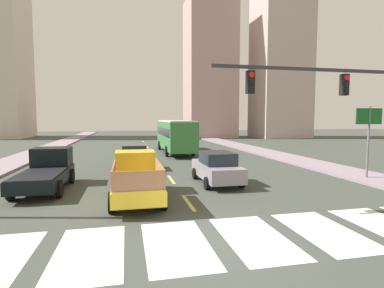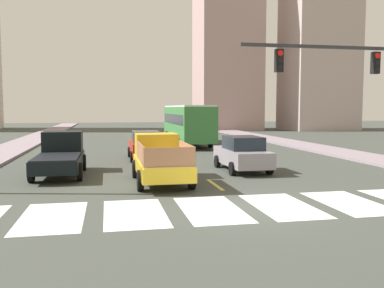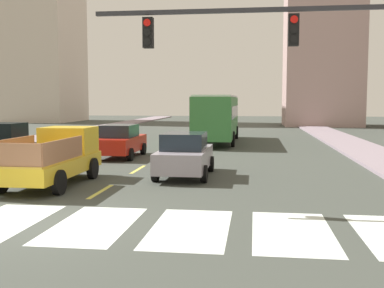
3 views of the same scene
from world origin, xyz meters
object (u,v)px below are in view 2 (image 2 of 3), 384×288
pickup_dark (61,155)px  city_bus (187,122)px  sedan_near_right (146,145)px  sedan_far (242,154)px  pickup_stakebed (160,159)px

pickup_dark → city_bus: size_ratio=0.48×
sedan_near_right → pickup_dark: bearing=-133.4°
sedan_near_right → city_bus: bearing=63.0°
pickup_dark → sedan_far: 8.73m
city_bus → sedan_near_right: city_bus is taller
pickup_dark → city_bus: (8.80, 14.41, 1.03)m
sedan_far → sedan_near_right: 7.10m
pickup_stakebed → sedan_far: size_ratio=1.18×
pickup_dark → sedan_near_right: bearing=48.3°
sedan_far → sedan_near_right: same height
city_bus → sedan_near_right: (-4.37, -9.37, -1.09)m
pickup_stakebed → sedan_far: 4.88m
pickup_dark → city_bus: city_bus is taller
sedan_far → city_bus: bearing=91.1°
sedan_far → sedan_near_right: (-4.27, 5.67, 0.00)m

